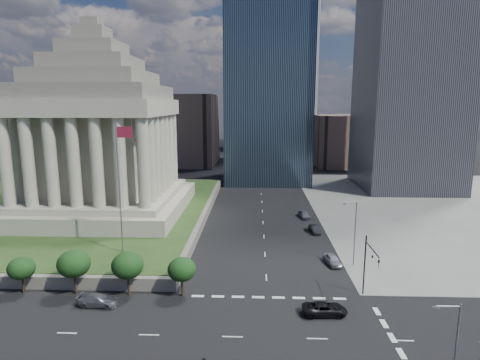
{
  "coord_description": "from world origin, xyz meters",
  "views": [
    {
      "loc": [
        -1.67,
        -33.79,
        24.49
      ],
      "look_at": [
        -3.49,
        12.6,
        15.62
      ],
      "focal_mm": 30.0,
      "sensor_mm": 36.0,
      "label": 1
    }
  ],
  "objects_px": {
    "street_lamp_south": "(453,357)",
    "parked_sedan_near": "(333,260)",
    "suv_grey": "(98,300)",
    "flagpole": "(120,181)",
    "war_memorial": "(98,119)",
    "street_lamp_north": "(354,230)",
    "parked_sedan_mid": "(314,229)",
    "pickup_truck": "(325,309)",
    "traffic_signal_ne": "(369,261)",
    "parked_sedan_far": "(304,214)"
  },
  "relations": [
    {
      "from": "street_lamp_south",
      "to": "parked_sedan_near",
      "type": "relative_size",
      "value": 2.21
    },
    {
      "from": "suv_grey",
      "to": "flagpole",
      "type": "bearing_deg",
      "value": 7.78
    },
    {
      "from": "war_memorial",
      "to": "parked_sedan_near",
      "type": "distance_m",
      "value": 53.99
    },
    {
      "from": "street_lamp_south",
      "to": "suv_grey",
      "type": "bearing_deg",
      "value": 153.57
    },
    {
      "from": "street_lamp_north",
      "to": "parked_sedan_mid",
      "type": "relative_size",
      "value": 2.41
    },
    {
      "from": "war_memorial",
      "to": "pickup_truck",
      "type": "height_order",
      "value": "war_memorial"
    },
    {
      "from": "traffic_signal_ne",
      "to": "war_memorial",
      "type": "bearing_deg",
      "value": 143.58
    },
    {
      "from": "traffic_signal_ne",
      "to": "parked_sedan_near",
      "type": "xyz_separation_m",
      "value": [
        -2.15,
        11.46,
        -4.48
      ]
    },
    {
      "from": "war_memorial",
      "to": "flagpole",
      "type": "height_order",
      "value": "war_memorial"
    },
    {
      "from": "suv_grey",
      "to": "parked_sedan_near",
      "type": "bearing_deg",
      "value": -62.03
    },
    {
      "from": "parked_sedan_mid",
      "to": "street_lamp_north",
      "type": "bearing_deg",
      "value": -85.42
    },
    {
      "from": "street_lamp_north",
      "to": "flagpole",
      "type": "bearing_deg",
      "value": -178.37
    },
    {
      "from": "pickup_truck",
      "to": "parked_sedan_near",
      "type": "xyz_separation_m",
      "value": [
        3.75,
        15.15,
        0.04
      ]
    },
    {
      "from": "traffic_signal_ne",
      "to": "street_lamp_north",
      "type": "xyz_separation_m",
      "value": [
        0.83,
        11.3,
        0.41
      ]
    },
    {
      "from": "war_memorial",
      "to": "suv_grey",
      "type": "height_order",
      "value": "war_memorial"
    },
    {
      "from": "suv_grey",
      "to": "parked_sedan_near",
      "type": "height_order",
      "value": "parked_sedan_near"
    },
    {
      "from": "parked_sedan_far",
      "to": "traffic_signal_ne",
      "type": "bearing_deg",
      "value": -94.4
    },
    {
      "from": "flagpole",
      "to": "suv_grey",
      "type": "distance_m",
      "value": 17.99
    },
    {
      "from": "traffic_signal_ne",
      "to": "street_lamp_north",
      "type": "bearing_deg",
      "value": 85.81
    },
    {
      "from": "pickup_truck",
      "to": "flagpole",
      "type": "bearing_deg",
      "value": 60.04
    },
    {
      "from": "flagpole",
      "to": "traffic_signal_ne",
      "type": "relative_size",
      "value": 2.5
    },
    {
      "from": "street_lamp_south",
      "to": "street_lamp_north",
      "type": "distance_m",
      "value": 31.0
    },
    {
      "from": "traffic_signal_ne",
      "to": "parked_sedan_mid",
      "type": "relative_size",
      "value": 1.93
    },
    {
      "from": "street_lamp_south",
      "to": "parked_sedan_mid",
      "type": "relative_size",
      "value": 2.41
    },
    {
      "from": "street_lamp_north",
      "to": "pickup_truck",
      "type": "height_order",
      "value": "street_lamp_north"
    },
    {
      "from": "pickup_truck",
      "to": "suv_grey",
      "type": "xyz_separation_m",
      "value": [
        -27.48,
        1.0,
        -0.01
      ]
    },
    {
      "from": "war_memorial",
      "to": "street_lamp_south",
      "type": "xyz_separation_m",
      "value": [
        47.33,
        -54.0,
        -15.74
      ]
    },
    {
      "from": "flagpole",
      "to": "parked_sedan_far",
      "type": "distance_m",
      "value": 42.75
    },
    {
      "from": "war_memorial",
      "to": "traffic_signal_ne",
      "type": "height_order",
      "value": "war_memorial"
    },
    {
      "from": "flagpole",
      "to": "street_lamp_north",
      "type": "xyz_separation_m",
      "value": [
        35.16,
        1.0,
        -7.45
      ]
    },
    {
      "from": "suv_grey",
      "to": "parked_sedan_mid",
      "type": "xyz_separation_m",
      "value": [
        30.66,
        29.73,
        -0.03
      ]
    },
    {
      "from": "street_lamp_south",
      "to": "parked_sedan_mid",
      "type": "height_order",
      "value": "street_lamp_south"
    },
    {
      "from": "parked_sedan_near",
      "to": "flagpole",
      "type": "bearing_deg",
      "value": 172.06
    },
    {
      "from": "war_memorial",
      "to": "parked_sedan_far",
      "type": "bearing_deg",
      "value": 3.88
    },
    {
      "from": "parked_sedan_far",
      "to": "parked_sedan_near",
      "type": "bearing_deg",
      "value": -96.76
    },
    {
      "from": "suv_grey",
      "to": "street_lamp_south",
      "type": "bearing_deg",
      "value": -112.84
    },
    {
      "from": "street_lamp_north",
      "to": "parked_sedan_far",
      "type": "bearing_deg",
      "value": 99.48
    },
    {
      "from": "traffic_signal_ne",
      "to": "street_lamp_south",
      "type": "xyz_separation_m",
      "value": [
        0.83,
        -19.7,
        0.41
      ]
    },
    {
      "from": "traffic_signal_ne",
      "to": "suv_grey",
      "type": "bearing_deg",
      "value": -175.38
    },
    {
      "from": "parked_sedan_near",
      "to": "traffic_signal_ne",
      "type": "bearing_deg",
      "value": -89.38
    },
    {
      "from": "pickup_truck",
      "to": "parked_sedan_mid",
      "type": "height_order",
      "value": "pickup_truck"
    },
    {
      "from": "flagpole",
      "to": "parked_sedan_mid",
      "type": "distance_m",
      "value": 37.87
    },
    {
      "from": "street_lamp_south",
      "to": "flagpole",
      "type": "bearing_deg",
      "value": 139.53
    },
    {
      "from": "traffic_signal_ne",
      "to": "street_lamp_south",
      "type": "distance_m",
      "value": 19.72
    },
    {
      "from": "parked_sedan_near",
      "to": "war_memorial",
      "type": "bearing_deg",
      "value": 142.76
    },
    {
      "from": "street_lamp_south",
      "to": "parked_sedan_mid",
      "type": "xyz_separation_m",
      "value": [
        -3.54,
        46.73,
        -4.98
      ]
    },
    {
      "from": "street_lamp_south",
      "to": "street_lamp_north",
      "type": "xyz_separation_m",
      "value": [
        0.0,
        31.0,
        0.0
      ]
    },
    {
      "from": "street_lamp_north",
      "to": "suv_grey",
      "type": "relative_size",
      "value": 2.02
    },
    {
      "from": "flagpole",
      "to": "parked_sedan_near",
      "type": "height_order",
      "value": "flagpole"
    },
    {
      "from": "flagpole",
      "to": "suv_grey",
      "type": "relative_size",
      "value": 4.04
    }
  ]
}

